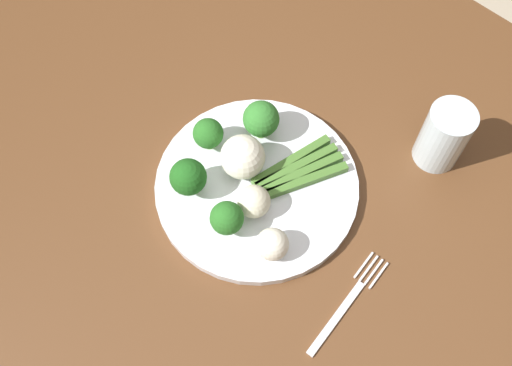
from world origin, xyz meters
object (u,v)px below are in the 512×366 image
broccoli_front (227,218)px  cauliflower_edge (272,244)px  broccoli_front_left (261,119)px  fork (347,303)px  broccoli_right (206,136)px  plate (256,187)px  asparagus_bundle (298,171)px  water_glass (444,136)px  cauliflower_left (254,202)px  cauliflower_near_fork (243,157)px  broccoli_back (188,177)px  dining_table (287,239)px

broccoli_front → cauliflower_edge: 0.07m
broccoli_front_left → fork: broccoli_front_left is taller
cauliflower_edge → broccoli_right: bearing=162.6°
cauliflower_edge → plate: bearing=144.9°
asparagus_bundle → water_glass: water_glass is taller
broccoli_right → cauliflower_left: broccoli_right is taller
cauliflower_near_fork → cauliflower_edge: 0.13m
plate → cauliflower_near_fork: (-0.03, 0.01, 0.04)m
plate → broccoli_back: 0.10m
plate → broccoli_front_left: 0.10m
broccoli_right → cauliflower_edge: size_ratio=1.22×
asparagus_bundle → cauliflower_edge: bearing=-136.2°
water_glass → cauliflower_near_fork: bearing=-131.1°
asparagus_bundle → broccoli_back: 0.16m
cauliflower_left → water_glass: size_ratio=0.44×
broccoli_front_left → fork: bearing=-23.3°
water_glass → fork: bearing=-80.0°
dining_table → broccoli_back: size_ratio=21.75×
broccoli_right → water_glass: bearing=42.0°
cauliflower_edge → cauliflower_near_fork: bearing=150.3°
cauliflower_left → broccoli_front: bearing=-98.2°
broccoli_back → cauliflower_left: (0.09, 0.04, -0.01)m
broccoli_right → cauliflower_edge: 0.19m
cauliflower_left → cauliflower_edge: cauliflower_left is taller
cauliflower_near_fork → cauliflower_edge: bearing=-29.7°
dining_table → broccoli_back: bearing=-151.0°
asparagus_bundle → fork: size_ratio=0.85×
broccoli_back → water_glass: size_ratio=0.60×
broccoli_back → cauliflower_edge: bearing=3.9°
broccoli_back → cauliflower_edge: broccoli_back is taller
cauliflower_edge → asparagus_bundle: bearing=114.6°
broccoli_right → broccoli_back: bearing=-64.1°
asparagus_bundle → broccoli_front: broccoli_front is taller
dining_table → broccoli_front_left: 0.20m
broccoli_back → water_glass: water_glass is taller
dining_table → broccoli_front: 0.16m
broccoli_back → fork: broccoli_back is taller
broccoli_right → asparagus_bundle: bearing=24.5°
fork → broccoli_front: bearing=95.6°
asparagus_bundle → cauliflower_edge: 0.13m
broccoli_back → asparagus_bundle: bearing=52.5°
broccoli_front → cauliflower_near_fork: cauliflower_near_fork is taller
cauliflower_left → cauliflower_near_fork: bearing=146.3°
asparagus_bundle → broccoli_back: (-0.09, -0.12, 0.03)m
broccoli_front_left → cauliflower_left: size_ratio=1.40×
asparagus_bundle → cauliflower_left: bearing=-166.2°
cauliflower_edge → cauliflower_left: bearing=154.4°
broccoli_back → fork: (0.26, 0.03, -0.05)m
dining_table → cauliflower_left: cauliflower_left is taller
broccoli_front → cauliflower_left: broccoli_front is taller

